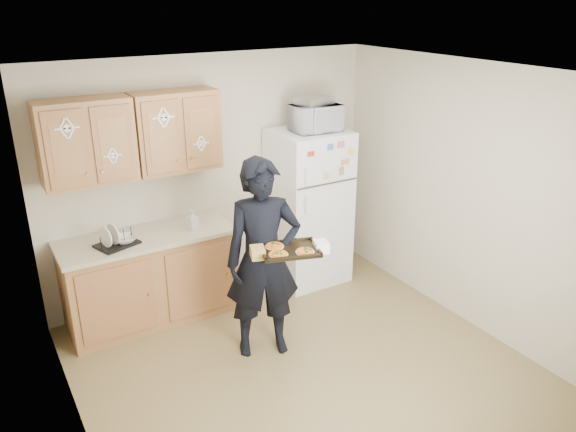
{
  "coord_description": "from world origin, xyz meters",
  "views": [
    {
      "loc": [
        -2.19,
        -3.37,
        3.04
      ],
      "look_at": [
        0.1,
        0.45,
        1.25
      ],
      "focal_mm": 35.0,
      "sensor_mm": 36.0,
      "label": 1
    }
  ],
  "objects": [
    {
      "name": "wall_right",
      "position": [
        1.8,
        0.0,
        1.25
      ],
      "size": [
        0.04,
        3.6,
        2.5
      ],
      "primitive_type": "cube",
      "color": "#C0B69C",
      "rests_on": "floor"
    },
    {
      "name": "refrigerator",
      "position": [
        0.95,
        1.43,
        0.85
      ],
      "size": [
        0.75,
        0.7,
        1.7
      ],
      "primitive_type": "cube",
      "color": "white",
      "rests_on": "floor"
    },
    {
      "name": "upper_cab_right",
      "position": [
        -0.43,
        1.61,
        1.83
      ],
      "size": [
        0.8,
        0.33,
        0.75
      ],
      "primitive_type": "cube",
      "color": "brown",
      "rests_on": "wall_back"
    },
    {
      "name": "dish_rack",
      "position": [
        -1.14,
        1.4,
        0.97
      ],
      "size": [
        0.42,
        0.36,
        0.14
      ],
      "primitive_type": "cube",
      "rotation": [
        0.0,
        0.0,
        0.32
      ],
      "color": "black",
      "rests_on": "countertop"
    },
    {
      "name": "bowl",
      "position": [
        -1.07,
        1.4,
        0.94
      ],
      "size": [
        0.23,
        0.23,
        0.05
      ],
      "primitive_type": "imported",
      "rotation": [
        0.0,
        0.0,
        -0.09
      ],
      "color": "silver",
      "rests_on": "dish_rack"
    },
    {
      "name": "person",
      "position": [
        -0.15,
        0.45,
        0.9
      ],
      "size": [
        0.76,
        0.62,
        1.8
      ],
      "primitive_type": "imported",
      "rotation": [
        0.0,
        0.0,
        -0.32
      ],
      "color": "black",
      "rests_on": "floor"
    },
    {
      "name": "microwave",
      "position": [
        0.99,
        1.38,
        1.84
      ],
      "size": [
        0.5,
        0.35,
        0.27
      ],
      "primitive_type": "imported",
      "rotation": [
        0.0,
        0.0,
        -0.03
      ],
      "color": "white",
      "rests_on": "refrigerator"
    },
    {
      "name": "floor",
      "position": [
        0.0,
        0.0,
        0.0
      ],
      "size": [
        3.6,
        3.6,
        0.0
      ],
      "primitive_type": "plane",
      "color": "brown",
      "rests_on": "ground"
    },
    {
      "name": "ceiling",
      "position": [
        0.0,
        0.0,
        2.5
      ],
      "size": [
        3.6,
        3.6,
        0.0
      ],
      "primitive_type": "plane",
      "color": "silver",
      "rests_on": "wall_back"
    },
    {
      "name": "baking_tray",
      "position": [
        -0.05,
        0.17,
        1.08
      ],
      "size": [
        0.55,
        0.48,
        0.04
      ],
      "primitive_type": "cube",
      "rotation": [
        0.0,
        0.0,
        -0.32
      ],
      "color": "black",
      "rests_on": "person"
    },
    {
      "name": "countertop",
      "position": [
        -0.85,
        1.48,
        0.88
      ],
      "size": [
        1.64,
        0.64,
        0.04
      ],
      "primitive_type": "cube",
      "color": "#BBAC90",
      "rests_on": "base_cabinet"
    },
    {
      "name": "base_cabinet",
      "position": [
        -0.85,
        1.48,
        0.43
      ],
      "size": [
        1.6,
        0.6,
        0.86
      ],
      "primitive_type": "cube",
      "color": "brown",
      "rests_on": "floor"
    },
    {
      "name": "soap_bottle",
      "position": [
        -0.41,
        1.4,
        1.0
      ],
      "size": [
        0.11,
        0.11,
        0.2
      ],
      "primitive_type": "imported",
      "rotation": [
        0.0,
        0.0,
        0.26
      ],
      "color": "white",
      "rests_on": "countertop"
    },
    {
      "name": "wall_back",
      "position": [
        0.0,
        1.8,
        1.25
      ],
      "size": [
        3.6,
        0.04,
        2.5
      ],
      "primitive_type": "cube",
      "color": "#C0B69C",
      "rests_on": "floor"
    },
    {
      "name": "cereal_box",
      "position": [
        1.47,
        1.67,
        0.16
      ],
      "size": [
        0.2,
        0.07,
        0.32
      ],
      "primitive_type": "cube",
      "color": "gold",
      "rests_on": "floor"
    },
    {
      "name": "wall_left",
      "position": [
        -1.8,
        0.0,
        1.25
      ],
      "size": [
        0.04,
        3.6,
        2.5
      ],
      "primitive_type": "cube",
      "color": "#C0B69C",
      "rests_on": "floor"
    },
    {
      "name": "wall_front",
      "position": [
        0.0,
        -1.8,
        1.25
      ],
      "size": [
        3.6,
        0.04,
        2.5
      ],
      "primitive_type": "cube",
      "color": "#C0B69C",
      "rests_on": "floor"
    },
    {
      "name": "pizza_front_right",
      "position": [
        0.03,
        0.06,
        1.1
      ],
      "size": [
        0.16,
        0.16,
        0.02
      ],
      "primitive_type": "cylinder",
      "color": "orange",
      "rests_on": "baking_tray"
    },
    {
      "name": "pizza_front_left",
      "position": [
        -0.18,
        0.13,
        1.1
      ],
      "size": [
        0.16,
        0.16,
        0.02
      ],
      "primitive_type": "cylinder",
      "color": "orange",
      "rests_on": "baking_tray"
    },
    {
      "name": "upper_cab_left",
      "position": [
        -1.25,
        1.61,
        1.83
      ],
      "size": [
        0.8,
        0.33,
        0.75
      ],
      "primitive_type": "cube",
      "color": "brown",
      "rests_on": "wall_back"
    },
    {
      "name": "pizza_back_left",
      "position": [
        -0.13,
        0.28,
        1.1
      ],
      "size": [
        0.16,
        0.16,
        0.02
      ],
      "primitive_type": "cylinder",
      "color": "orange",
      "rests_on": "baking_tray"
    },
    {
      "name": "foil_pan",
      "position": [
        0.99,
        1.41,
        2.01
      ],
      "size": [
        0.4,
        0.32,
        0.08
      ],
      "primitive_type": "cube",
      "rotation": [
        0.0,
        0.0,
        0.2
      ],
      "color": "#ADACB3",
      "rests_on": "microwave"
    }
  ]
}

